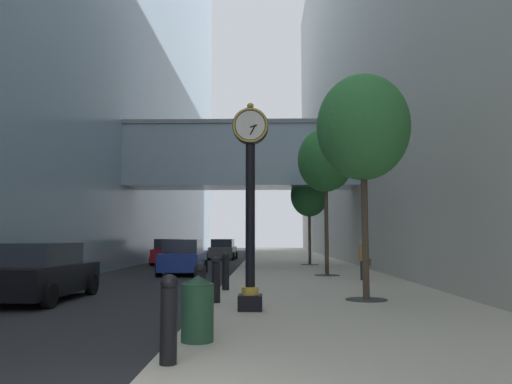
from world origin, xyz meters
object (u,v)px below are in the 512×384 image
Objects in this scene: trash_bin at (198,307)px; car_red_near at (169,252)px; bollard_nearest at (169,317)px; street_tree_mid_far at (309,196)px; street_clock at (250,194)px; car_grey_far at (223,250)px; pedestrian_walking at (364,259)px; car_blue_trailing at (183,258)px; bollard_second at (200,291)px; bollard_third at (216,278)px; street_tree_near at (363,128)px; car_black_mid at (40,273)px; street_tree_mid_near at (326,161)px; bollard_fourth at (226,270)px.

trash_bin is 0.26× the size of car_red_near.
bollard_nearest is 24.67m from street_tree_mid_far.
car_red_near is (-5.31, 24.92, 0.14)m from trash_bin.
street_clock is 29.43m from car_grey_far.
pedestrian_walking is 9.16m from car_blue_trailing.
bollard_second is 31.03m from car_grey_far.
street_tree_near is (3.96, 0.62, 4.04)m from bollard_third.
street_tree_near reaches higher than car_red_near.
street_tree_near is at bearing 33.03° from street_clock.
bollard_second is 23.81m from car_red_near.
car_blue_trailing is at bearing 76.83° from car_black_mid.
bollard_second is 0.28× the size of car_grey_far.
street_tree_near is 17.24m from street_tree_mid_far.
trash_bin is at bearing -105.05° from street_tree_mid_near.
street_tree_near is at bearing -77.21° from car_grey_far.
car_black_mid is at bearing 124.48° from bollard_nearest.
bollard_fourth is at bearing -122.85° from street_tree_mid_near.
car_red_near reaches higher than bollard_third.
car_red_near is (-5.13, 17.03, 0.07)m from bollard_fourth.
bollard_third is at bearing -113.18° from street_tree_mid_near.
pedestrian_walking reaches higher than bollard_third.
street_clock is 1.18× the size of car_red_near.
bollard_second reaches higher than trash_bin.
car_red_near is (-5.13, 23.25, 0.07)m from bollard_second.
street_tree_near is at bearing 55.11° from trash_bin.
street_tree_mid_far is 11.62m from pedestrian_walking.
street_tree_mid_near is 8.66m from street_tree_mid_far.
street_clock is 5.00m from bollard_fourth.
bollard_nearest and bollard_second have the same top height.
trash_bin is 12.59m from pedestrian_walking.
car_grey_far is at bearing 94.10° from bollard_second.
bollard_nearest is 0.26× the size of car_black_mid.
bollard_second is at bearing -85.90° from car_grey_far.
bollard_fourth is 5.47m from car_black_mid.
street_clock is 2.86m from bollard_second.
pedestrian_walking is 0.37× the size of car_grey_far.
car_grey_far is at bearing 121.75° from street_tree_mid_far.
street_tree_near is (3.96, 3.74, 4.04)m from bollard_second.
car_blue_trailing is at bearing 100.23° from trash_bin.
car_grey_far reaches higher than trash_bin.
trash_bin is at bearing -48.63° from car_black_mid.
street_tree_near is 3.91× the size of pedestrian_walking.
street_tree_near is 1.44× the size of car_blue_trailing.
street_tree_mid_near is at bearing 115.13° from pedestrian_walking.
bollard_third is 0.26× the size of car_black_mid.
bollard_nearest is 0.21× the size of street_tree_mid_far.
car_black_mid reaches higher than trash_bin.
street_clock is 4.11m from trash_bin.
bollard_second is 0.21× the size of street_tree_mid_far.
pedestrian_walking reaches higher than bollard_second.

